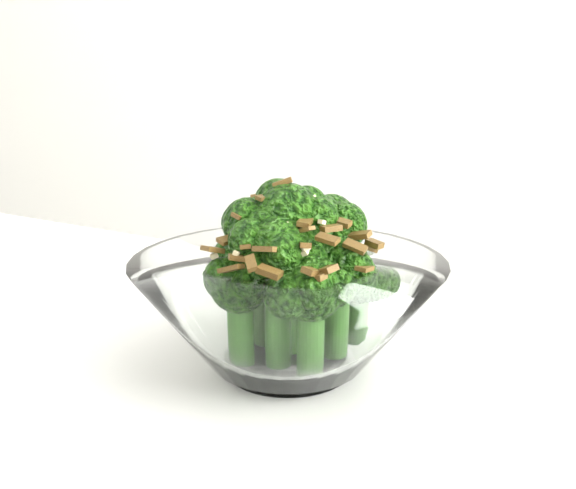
# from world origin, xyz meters

# --- Properties ---
(broccoli_dish) EXTENTS (0.22, 0.22, 0.14)m
(broccoli_dish) POSITION_xyz_m (0.03, 0.17, 0.80)
(broccoli_dish) COLOR white
(broccoli_dish) RESTS_ON table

